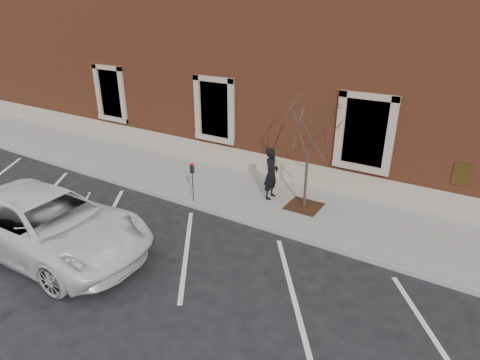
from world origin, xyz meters
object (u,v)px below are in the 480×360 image
Objects in this scene: white_truck at (48,224)px; sapling at (309,130)px; parking_meter at (192,175)px; man at (271,173)px.

sapling is at bearing -43.22° from white_truck.
man is at bearing 23.65° from parking_meter.
sapling is at bearing -91.40° from man.
white_truck is at bearing -130.30° from sapling.
man is 6.90m from white_truck.
man is at bearing -35.10° from white_truck.
sapling is (1.26, -0.03, 1.71)m from man.
sapling is at bearing 11.32° from parking_meter.
parking_meter is 0.23× the size of white_truck.
parking_meter is (-2.08, -1.61, 0.04)m from man.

